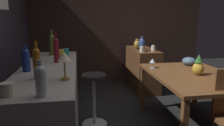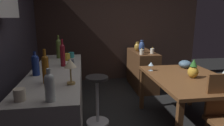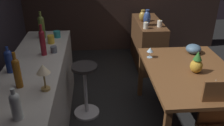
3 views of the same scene
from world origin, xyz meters
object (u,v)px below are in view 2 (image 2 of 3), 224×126
dining_table (188,82)px  pillar_candle_short (142,52)px  fruit_bowl (185,64)px  cup_mustard (67,57)px  cup_slate (71,62)px  counter_lamp (70,65)px  wine_glass_right (151,64)px  cup_cream (20,95)px  wine_bottle_olive (59,48)px  vase_ceramic_blue (142,47)px  wine_glass_left (224,73)px  wine_bottle_clear (50,86)px  wine_bottle_amber (45,68)px  wine_glass_center (215,79)px  sideboard_cabinet (142,69)px  vase_brass (137,47)px  pineapple_centerpiece (193,70)px  bar_stool (97,99)px  pillar_candle_tall (152,51)px  wine_bottle_ruby (63,54)px  wine_bottle_cobalt (35,64)px  cup_teal (71,55)px

dining_table → pillar_candle_short: 1.35m
fruit_bowl → cup_mustard: bearing=86.9°
cup_slate → counter_lamp: (-0.82, -0.04, 0.15)m
wine_glass_right → cup_cream: 1.98m
wine_bottle_olive → vase_ceramic_blue: bearing=-66.5°
wine_glass_left → cup_slate: bearing=72.4°
wine_bottle_clear → wine_bottle_olive: size_ratio=0.71×
wine_bottle_amber → vase_ceramic_blue: (1.94, -1.57, -0.11)m
wine_glass_right → cup_mustard: (0.19, 1.26, 0.11)m
wine_glass_center → wine_bottle_clear: 1.78m
sideboard_cabinet → wine_bottle_clear: bearing=149.2°
wine_glass_left → vase_brass: size_ratio=0.85×
sideboard_cabinet → vase_ceramic_blue: bearing=157.8°
dining_table → pineapple_centerpiece: bearing=-145.0°
pineapple_centerpiece → bar_stool: bearing=76.6°
dining_table → cup_cream: size_ratio=11.30×
sideboard_cabinet → pillar_candle_tall: (-0.31, -0.10, 0.46)m
wine_bottle_ruby → wine_bottle_olive: 0.58m
wine_bottle_ruby → pillar_candle_tall: size_ratio=2.77×
wine_bottle_cobalt → cup_teal: (0.97, -0.34, -0.08)m
wine_bottle_cobalt → cup_slate: size_ratio=2.46×
cup_teal → pillar_candle_short: bearing=-69.1°
fruit_bowl → wine_bottle_clear: (-1.40, 1.89, 0.22)m
wine_glass_left → wine_glass_center: bearing=126.0°
wine_bottle_clear → cup_slate: bearing=-4.8°
cup_cream → vase_brass: size_ratio=0.61×
wine_bottle_ruby → cup_cream: bearing=167.9°
bar_stool → wine_bottle_olive: (0.53, 0.56, 0.68)m
fruit_bowl → cup_slate: 1.81m
cup_slate → wine_bottle_amber: bearing=164.7°
wine_bottle_olive → cup_slate: (-0.50, -0.22, -0.13)m
wine_bottle_cobalt → cup_slate: bearing=-39.0°
cup_mustard → cup_slate: cup_mustard is taller
cup_teal → pillar_candle_tall: (0.59, -1.58, -0.07)m
wine_bottle_cobalt → pillar_candle_tall: (1.55, -1.92, -0.16)m
cup_cream → counter_lamp: 0.52m
cup_cream → bar_stool: bearing=-31.1°
dining_table → vase_ceramic_blue: 1.52m
wine_bottle_amber → vase_brass: (2.18, -1.54, -0.14)m
dining_table → wine_bottle_amber: size_ratio=4.13×
sideboard_cabinet → wine_bottle_cobalt: size_ratio=4.07×
wine_bottle_cobalt → counter_lamp: bearing=-132.5°
counter_lamp → wine_glass_left: bearing=-83.0°
wine_glass_left → cup_cream: 2.28m
wine_glass_left → fruit_bowl: 0.80m
cup_mustard → pillar_candle_tall: bearing=-63.9°
sideboard_cabinet → wine_glass_center: bearing=-175.7°
pineapple_centerpiece → wine_bottle_amber: wine_bottle_amber is taller
wine_glass_center → fruit_bowl: size_ratio=0.84×
wine_bottle_ruby → fruit_bowl: bearing=-82.1°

